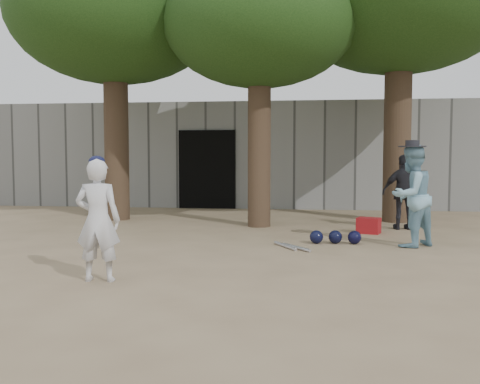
# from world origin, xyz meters

# --- Properties ---
(ground) EXTENTS (70.00, 70.00, 0.00)m
(ground) POSITION_xyz_m (0.00, 0.00, 0.00)
(ground) COLOR #937C5E
(ground) RESTS_ON ground
(boy_player) EXTENTS (0.56, 0.39, 1.47)m
(boy_player) POSITION_xyz_m (-0.86, -0.93, 0.73)
(boy_player) COLOR silver
(boy_player) RESTS_ON ground
(spectator_blue) EXTENTS (1.03, 1.01, 1.68)m
(spectator_blue) POSITION_xyz_m (3.30, 2.02, 0.84)
(spectator_blue) COLOR #7CACC0
(spectator_blue) RESTS_ON ground
(spectator_dark) EXTENTS (0.92, 0.45, 1.52)m
(spectator_dark) POSITION_xyz_m (3.55, 4.10, 0.76)
(spectator_dark) COLOR black
(spectator_dark) RESTS_ON ground
(red_bag) EXTENTS (0.50, 0.44, 0.30)m
(red_bag) POSITION_xyz_m (2.79, 3.47, 0.15)
(red_bag) COLOR #A11519
(red_bag) RESTS_ON ground
(back_building) EXTENTS (16.00, 5.24, 3.00)m
(back_building) POSITION_xyz_m (-0.00, 10.33, 1.50)
(back_building) COLOR gray
(back_building) RESTS_ON ground
(helmet_row) EXTENTS (0.87, 0.27, 0.23)m
(helmet_row) POSITION_xyz_m (2.09, 2.15, 0.11)
(helmet_row) COLOR black
(helmet_row) RESTS_ON ground
(bat_pile) EXTENTS (0.62, 0.75, 0.06)m
(bat_pile) POSITION_xyz_m (1.35, 1.61, 0.03)
(bat_pile) COLOR silver
(bat_pile) RESTS_ON ground
(tree_row) EXTENTS (11.40, 5.80, 6.69)m
(tree_row) POSITION_xyz_m (0.74, 5.02, 4.69)
(tree_row) COLOR brown
(tree_row) RESTS_ON ground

